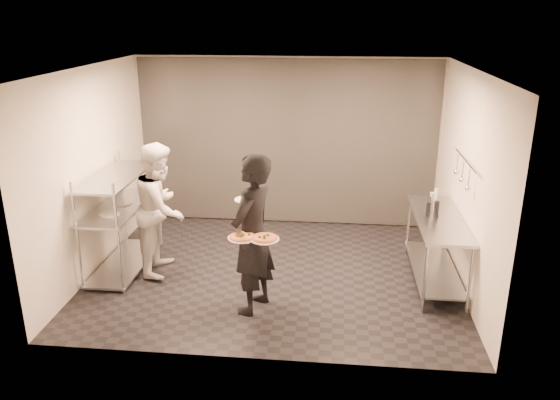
# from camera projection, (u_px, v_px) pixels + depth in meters

# --- Properties ---
(room_shell) EXTENTS (5.00, 4.00, 2.80)m
(room_shell) POSITION_uv_depth(u_px,v_px,m) (282.00, 155.00, 8.30)
(room_shell) COLOR black
(room_shell) RESTS_ON ground
(pass_rack) EXTENTS (0.60, 1.60, 1.50)m
(pass_rack) POSITION_uv_depth(u_px,v_px,m) (121.00, 216.00, 7.60)
(pass_rack) COLOR #B0B3B7
(pass_rack) RESTS_ON ground
(prep_counter) EXTENTS (0.60, 1.80, 0.92)m
(prep_counter) POSITION_uv_depth(u_px,v_px,m) (437.00, 238.00, 7.23)
(prep_counter) COLOR #B0B3B7
(prep_counter) RESTS_ON ground
(utensil_rail) EXTENTS (0.07, 1.20, 0.31)m
(utensil_rail) POSITION_uv_depth(u_px,v_px,m) (463.00, 172.00, 6.91)
(utensil_rail) COLOR #B0B3B7
(utensil_rail) RESTS_ON room_shell
(waiter) EXTENTS (0.69, 0.83, 1.96)m
(waiter) POSITION_uv_depth(u_px,v_px,m) (252.00, 235.00, 6.42)
(waiter) COLOR black
(waiter) RESTS_ON ground
(chef) EXTENTS (0.72, 0.91, 1.83)m
(chef) POSITION_uv_depth(u_px,v_px,m) (161.00, 208.00, 7.47)
(chef) COLOR silver
(chef) RESTS_ON ground
(pizza_plate_near) EXTENTS (0.33, 0.33, 0.05)m
(pizza_plate_near) POSITION_uv_depth(u_px,v_px,m) (242.00, 237.00, 6.19)
(pizza_plate_near) COLOR silver
(pizza_plate_near) RESTS_ON waiter
(pizza_plate_far) EXTENTS (0.33, 0.33, 0.05)m
(pizza_plate_far) POSITION_uv_depth(u_px,v_px,m) (265.00, 238.00, 6.13)
(pizza_plate_far) COLOR silver
(pizza_plate_far) RESTS_ON waiter
(salad_plate) EXTENTS (0.28, 0.28, 0.07)m
(salad_plate) POSITION_uv_depth(u_px,v_px,m) (246.00, 198.00, 6.57)
(salad_plate) COLOR silver
(salad_plate) RESTS_ON waiter
(pos_monitor) EXTENTS (0.10, 0.28, 0.20)m
(pos_monitor) POSITION_uv_depth(u_px,v_px,m) (428.00, 206.00, 7.25)
(pos_monitor) COLOR black
(pos_monitor) RESTS_ON prep_counter
(bottle_green) EXTENTS (0.07, 0.07, 0.23)m
(bottle_green) POSITION_uv_depth(u_px,v_px,m) (432.00, 201.00, 7.40)
(bottle_green) COLOR #919E91
(bottle_green) RESTS_ON prep_counter
(bottle_clear) EXTENTS (0.05, 0.05, 0.18)m
(bottle_clear) POSITION_uv_depth(u_px,v_px,m) (436.00, 195.00, 7.75)
(bottle_clear) COLOR #919E91
(bottle_clear) RESTS_ON prep_counter
(bottle_dark) EXTENTS (0.07, 0.07, 0.22)m
(bottle_dark) POSITION_uv_depth(u_px,v_px,m) (436.00, 209.00, 7.10)
(bottle_dark) COLOR black
(bottle_dark) RESTS_ON prep_counter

